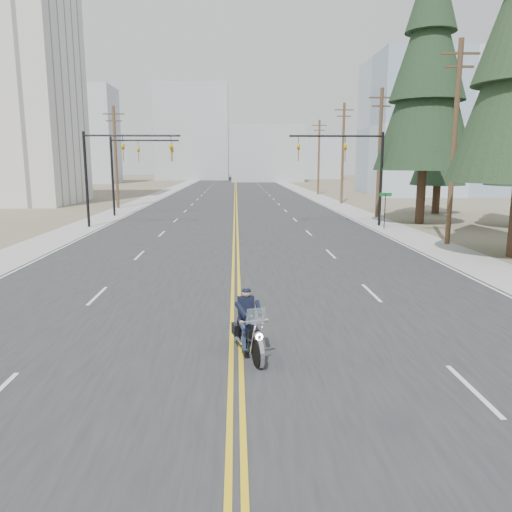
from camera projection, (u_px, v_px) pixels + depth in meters
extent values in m
cube|color=#303033|center=(236.00, 195.00, 75.16)|extent=(20.00, 200.00, 0.01)
cube|color=#A5A5A0|center=(159.00, 195.00, 74.70)|extent=(3.00, 200.00, 0.01)
cube|color=#A5A5A0|center=(311.00, 195.00, 75.62)|extent=(3.00, 200.00, 0.01)
cylinder|color=black|center=(86.00, 180.00, 36.76)|extent=(0.20, 0.20, 7.00)
cylinder|color=black|center=(132.00, 136.00, 36.31)|extent=(7.00, 0.14, 0.14)
imported|color=#BF8C0C|center=(123.00, 145.00, 36.40)|extent=(0.21, 0.26, 1.30)
imported|color=#BF8C0C|center=(171.00, 145.00, 36.54)|extent=(0.21, 0.26, 1.30)
cylinder|color=black|center=(381.00, 180.00, 37.63)|extent=(0.20, 0.20, 7.00)
cylinder|color=black|center=(336.00, 136.00, 36.90)|extent=(7.00, 0.14, 0.14)
imported|color=#BF8C0C|center=(345.00, 145.00, 37.05)|extent=(0.21, 0.26, 1.30)
imported|color=#BF8C0C|center=(299.00, 145.00, 36.91)|extent=(0.21, 0.26, 1.30)
cylinder|color=black|center=(113.00, 177.00, 44.62)|extent=(0.20, 0.20, 7.00)
cylinder|color=black|center=(145.00, 140.00, 44.15)|extent=(6.00, 0.14, 0.14)
imported|color=#BF8C0C|center=(138.00, 148.00, 44.24)|extent=(0.21, 0.26, 1.30)
imported|color=#BF8C0C|center=(172.00, 148.00, 44.36)|extent=(0.21, 0.26, 1.30)
cylinder|color=black|center=(385.00, 211.00, 36.07)|extent=(0.06, 0.06, 2.60)
cube|color=#0C5926|center=(386.00, 195.00, 35.84)|extent=(0.90, 0.03, 0.25)
cylinder|color=brown|center=(454.00, 145.00, 28.44)|extent=(0.30, 0.30, 11.50)
cube|color=brown|center=(461.00, 53.00, 27.53)|extent=(2.20, 0.12, 0.12)
cube|color=brown|center=(460.00, 67.00, 27.66)|extent=(1.60, 0.12, 0.12)
cylinder|color=brown|center=(379.00, 154.00, 43.22)|extent=(0.30, 0.30, 11.00)
cube|color=brown|center=(382.00, 98.00, 42.35)|extent=(2.20, 0.12, 0.12)
cube|color=brown|center=(381.00, 106.00, 42.48)|extent=(1.60, 0.12, 0.12)
cylinder|color=brown|center=(343.00, 154.00, 57.90)|extent=(0.30, 0.30, 11.50)
cube|color=brown|center=(344.00, 110.00, 56.99)|extent=(2.20, 0.12, 0.12)
cube|color=brown|center=(344.00, 116.00, 57.12)|extent=(1.60, 0.12, 0.12)
cylinder|color=brown|center=(319.00, 158.00, 74.64)|extent=(0.30, 0.30, 11.00)
cube|color=brown|center=(320.00, 125.00, 73.78)|extent=(2.20, 0.12, 0.12)
cube|color=brown|center=(319.00, 130.00, 73.91)|extent=(1.60, 0.12, 0.12)
cylinder|color=brown|center=(116.00, 158.00, 52.09)|extent=(0.30, 0.30, 10.50)
cube|color=brown|center=(114.00, 114.00, 51.27)|extent=(2.20, 0.12, 0.12)
cube|color=brown|center=(114.00, 121.00, 51.40)|extent=(1.60, 0.12, 0.12)
cube|color=#9EB5CC|center=(449.00, 127.00, 74.59)|extent=(24.00, 16.00, 20.00)
cube|color=#B7BCC6|center=(85.00, 135.00, 115.94)|extent=(14.00, 12.00, 22.00)
cube|color=#ADB2B7|center=(266.00, 154.00, 128.21)|extent=(18.00, 14.00, 14.00)
cube|color=#B7BCC6|center=(410.00, 144.00, 114.37)|extent=(16.00, 12.00, 18.00)
cube|color=#ADB2B7|center=(193.00, 133.00, 141.04)|extent=(20.00, 15.00, 26.00)
cube|color=#B7BCC6|center=(317.00, 159.00, 153.62)|extent=(14.00, 14.00, 12.00)
cube|color=#ADB2B7|center=(45.00, 150.00, 130.63)|extent=(12.00, 12.00, 16.00)
cylinder|color=#382619|center=(421.00, 197.00, 39.17)|extent=(0.73, 0.73, 4.19)
cone|color=black|center=(427.00, 86.00, 37.62)|extent=(7.55, 7.55, 12.58)
cone|color=black|center=(431.00, 35.00, 36.97)|extent=(5.66, 5.66, 9.44)
cylinder|color=#382619|center=(436.00, 199.00, 47.15)|extent=(0.63, 0.63, 2.69)
cone|color=black|center=(440.00, 141.00, 46.16)|extent=(5.03, 5.03, 8.08)
cone|color=black|center=(442.00, 115.00, 45.74)|extent=(3.77, 3.77, 6.06)
cone|color=black|center=(443.00, 89.00, 45.32)|extent=(2.51, 2.51, 4.31)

